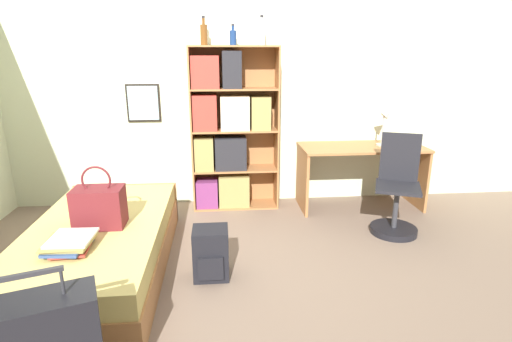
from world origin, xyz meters
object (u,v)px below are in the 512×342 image
book_stack_on_bed (70,243)px  desk_lamp (386,119)px  bottle_green (204,34)px  backpack (211,253)px  desk (361,164)px  bed (100,247)px  handbag (99,207)px  bookcase (227,132)px  bottle_clear (262,34)px  desk_chair (396,201)px  bottle_brown (233,37)px

book_stack_on_bed → desk_lamp: size_ratio=0.82×
bottle_green → backpack: bearing=-88.3°
book_stack_on_bed → desk: size_ratio=0.26×
bed → desk_lamp: size_ratio=4.66×
bed → desk: desk is taller
desk → desk_lamp: size_ratio=3.14×
handbag → bookcase: bearing=53.8°
book_stack_on_bed → bottle_clear: 2.73m
bottle_green → desk_chair: (1.82, -0.82, -1.56)m
handbag → book_stack_on_bed: size_ratio=1.36×
backpack → bottle_brown: bearing=80.5°
bookcase → bottle_brown: bearing=-5.5°
desk_lamp → bottle_brown: bearing=176.3°
desk_lamp → backpack: (-1.91, -1.39, -0.80)m
bed → desk: size_ratio=1.48×
handbag → book_stack_on_bed: handbag is taller
bottle_green → backpack: size_ratio=0.70×
handbag → book_stack_on_bed: 0.41m
bottle_brown → desk_lamp: bearing=-3.7°
bed → backpack: size_ratio=5.00×
desk_lamp → backpack: 2.49m
handbag → bottle_brown: bearing=51.4°
bookcase → bottle_clear: bottle_clear is taller
book_stack_on_bed → backpack: book_stack_on_bed is taller
bottle_clear → backpack: bottle_clear is taller
bottle_green → desk_chair: size_ratio=0.30×
bed → desk_lamp: 3.15m
bottle_green → bottle_brown: size_ratio=1.37×
book_stack_on_bed → bottle_green: (0.89, 1.76, 1.42)m
desk_lamp → desk_chair: size_ratio=0.45×
handbag → desk_lamp: 3.05m
bed → backpack: bearing=-11.4°
handbag → backpack: 0.92m
desk → bottle_brown: bearing=174.8°
desk → desk_lamp: bearing=4.7°
desk_chair → backpack: size_ratio=2.36×
bottle_green → desk: bearing=-4.7°
bottle_green → desk_lamp: (1.95, -0.12, -0.88)m
bed → handbag: handbag is taller
handbag → bottle_green: bottle_green is taller
handbag → desk_chair: (2.62, 0.56, -0.25)m
bed → bottle_green: (0.84, 1.33, 1.68)m
handbag → bottle_brown: (1.09, 1.37, 1.28)m
bottle_clear → desk_chair: 2.16m
bed → desk: (2.54, 1.19, 0.31)m
bed → bookcase: bookcase is taller
handbag → bottle_green: size_ratio=1.69×
handbag → desk: (2.49, 1.24, -0.06)m
book_stack_on_bed → bottle_clear: size_ratio=1.19×
bookcase → bottle_clear: bearing=3.8°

